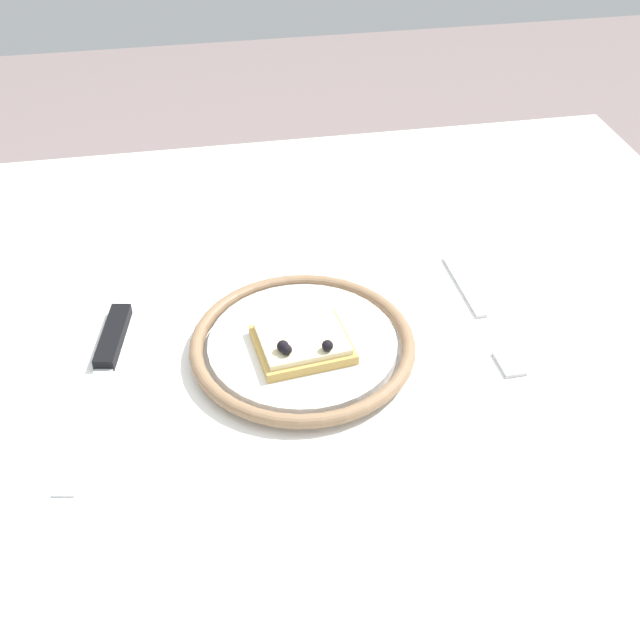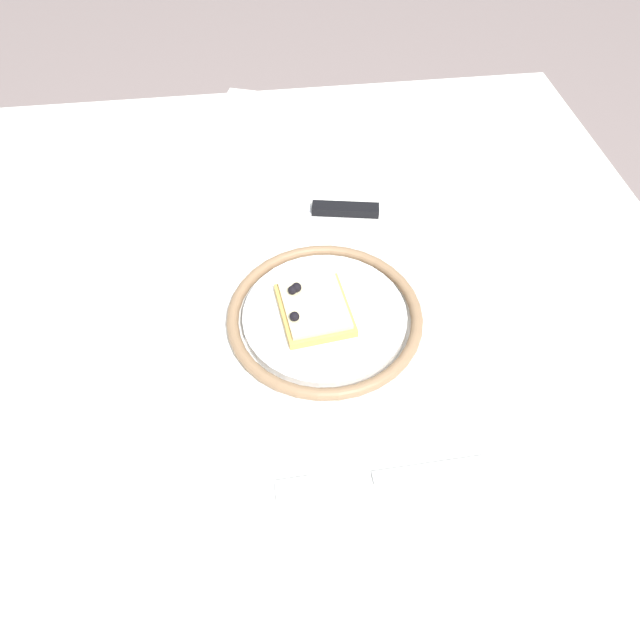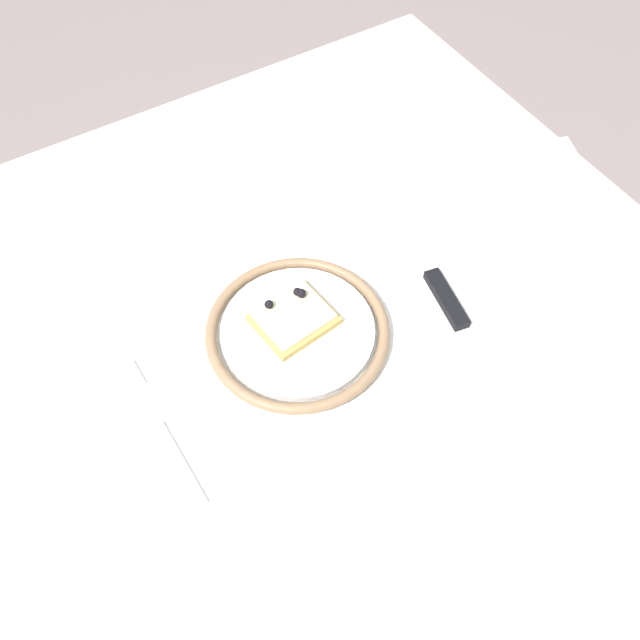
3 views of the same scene
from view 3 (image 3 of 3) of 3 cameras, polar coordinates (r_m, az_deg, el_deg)
ground_plane at (r=1.51m, az=-1.56°, el=-16.86°), size 6.00×6.00×0.00m
dining_table at (r=0.90m, az=-2.52°, el=-4.28°), size 1.04×0.94×0.76m
plate at (r=0.81m, az=-1.90°, el=-0.98°), size 0.22×0.22×0.02m
pizza_slice_near at (r=0.80m, az=-2.30°, el=0.32°), size 0.10×0.09×0.03m
knife at (r=0.87m, az=9.67°, el=3.36°), size 0.06×0.24×0.01m
fork at (r=0.77m, az=-13.37°, el=-8.92°), size 0.02×0.20×0.00m
napkin at (r=1.04m, az=17.72°, el=12.00°), size 0.18×0.15×0.00m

